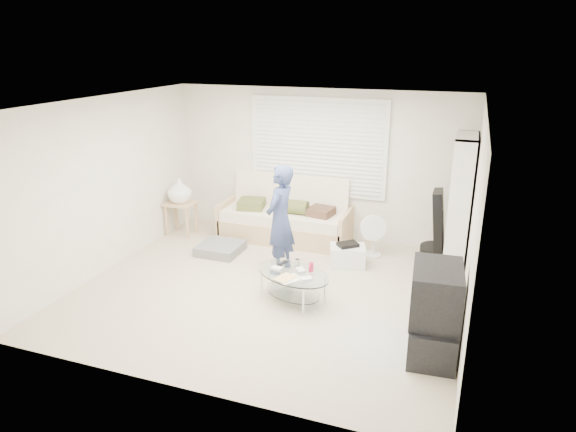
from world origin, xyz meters
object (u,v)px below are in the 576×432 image
at_px(bookshelf, 460,203).
at_px(coffee_table, 293,278).
at_px(tv_unit, 434,312).
at_px(futon_sofa, 286,219).

bearing_deg(bookshelf, coffee_table, -136.14).
bearing_deg(tv_unit, bookshelf, 87.05).
distance_m(bookshelf, coffee_table, 2.74).
height_order(bookshelf, coffee_table, bookshelf).
bearing_deg(coffee_table, tv_unit, -18.24).
relative_size(bookshelf, coffee_table, 1.60).
bearing_deg(tv_unit, coffee_table, 161.76).
relative_size(futon_sofa, bookshelf, 1.11).
xyz_separation_m(bookshelf, coffee_table, (-1.92, -1.84, -0.67)).
height_order(tv_unit, coffee_table, tv_unit).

